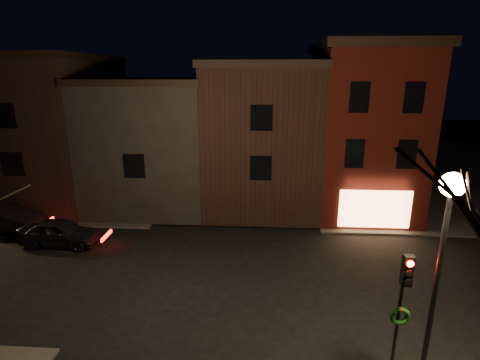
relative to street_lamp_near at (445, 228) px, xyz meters
name	(u,v)px	position (x,y,z in m)	size (l,w,h in m)	color
ground	(225,277)	(-6.20, 6.00, -5.18)	(120.00, 120.00, 0.00)	black
sidewalk_far_right	(461,171)	(13.80, 26.00, -5.12)	(30.00, 30.00, 0.12)	#2D2B28
sidewalk_far_left	(46,164)	(-26.20, 26.00, -5.12)	(30.00, 30.00, 0.12)	#2D2B28
corner_building	(363,129)	(1.80, 15.47, 0.22)	(6.50, 8.50, 10.50)	#4C110D
row_building_a	(262,134)	(-4.70, 16.50, -0.34)	(7.30, 10.30, 9.40)	black
row_building_b	(158,140)	(-11.95, 16.50, -0.85)	(7.80, 10.30, 8.40)	black
row_building_c	(56,128)	(-19.20, 16.50, -0.09)	(7.30, 10.30, 9.90)	black
street_lamp_near	(445,228)	(0.00, 0.00, 0.00)	(0.60, 0.60, 6.48)	black
traffic_signal	(402,298)	(-0.60, 0.49, -2.37)	(0.58, 0.38, 4.05)	black
parked_car_a	(60,232)	(-15.26, 8.71, -4.46)	(1.69, 4.20, 1.43)	black
parked_car_b	(2,218)	(-19.64, 10.32, -4.40)	(1.64, 4.71, 1.55)	black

